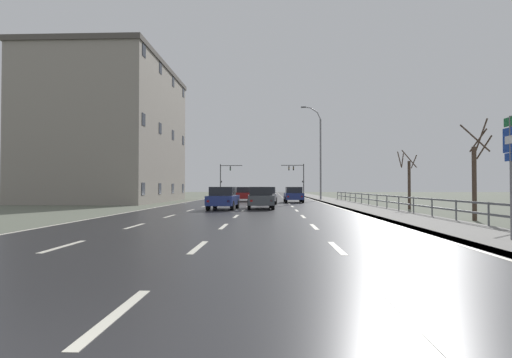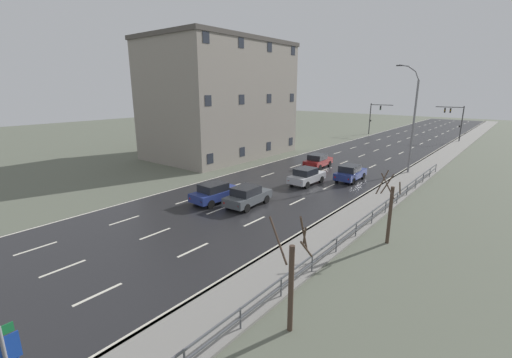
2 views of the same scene
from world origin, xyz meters
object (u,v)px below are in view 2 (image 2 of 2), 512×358
Objects in this scene: street_lamp_midground at (412,122)px; car_near_left at (307,176)px; car_far_left at (350,173)px; brick_building at (220,99)px; traffic_signal_left at (374,114)px; car_distant at (248,196)px; car_near_right at (318,161)px; car_far_right at (215,192)px; traffic_signal_right at (455,117)px.

street_lamp_midground is 2.66× the size of car_near_left.
brick_building is (-19.41, 2.11, 6.53)m from car_far_left.
street_lamp_midground reaches higher than traffic_signal_left.
car_distant is at bearing -40.45° from brick_building.
car_far_left and car_distant have the same top height.
car_near_right is 6.04m from car_far_left.
car_far_right is (-8.93, -19.51, -4.62)m from street_lamp_midground.
traffic_signal_right is 1.43× the size of car_near_left.
traffic_signal_left is (-14.63, 29.25, -1.57)m from street_lamp_midground.
traffic_signal_left is at bearing 99.04° from car_far_right.
car_near_right is 7.29m from car_near_left.
street_lamp_midground reaches higher than traffic_signal_right.
car_far_left is at bearing -33.08° from car_near_right.
traffic_signal_left reaches higher than car_near_left.
traffic_signal_left is at bearing 177.44° from traffic_signal_right.
car_far_right is 2.70m from car_distant.
car_near_right is (6.03, -32.91, -3.05)m from traffic_signal_left.
traffic_signal_left is at bearing 103.75° from car_near_left.
brick_building reaches higher than car_near_left.
traffic_signal_left is at bearing 116.57° from street_lamp_midground.
car_near_right is at bearing 148.28° from car_far_left.
car_distant is (-5.80, -47.22, -3.23)m from traffic_signal_right.
car_far_left and car_near_left have the same top height.
brick_building is (-16.76, 5.88, 6.53)m from car_near_left.
car_distant is 22.53m from brick_building.
brick_building is (-13.87, 14.91, 6.53)m from car_far_right.
car_near_left is (-2.65, -3.77, 0.00)m from car_far_left.
car_far_left is at bearing -72.64° from traffic_signal_left.
car_distant is at bearing -80.23° from traffic_signal_left.
street_lamp_midground is 12.95m from car_near_left.
street_lamp_midground is at bearing 67.78° from car_far_right.
car_near_right is at bearing -79.61° from traffic_signal_left.
car_far_right is at bearing -93.88° from car_near_right.
car_distant is (2.21, -14.94, 0.00)m from car_near_right.
car_near_left is at bearing 74.60° from car_far_right.
car_far_left is 13.95m from car_far_right.
car_near_right is at bearing 3.81° from brick_building.
car_near_left is at bearing -119.95° from street_lamp_midground.
car_far_left is 1.00× the size of car_near_left.
traffic_signal_left is at bearing 106.04° from car_far_left.
car_near_right is 1.00× the size of car_distant.
car_far_right is 0.99× the size of car_distant.
car_far_left is at bearing -6.20° from brick_building.
car_near_left is at bearing -126.38° from car_far_left.
street_lamp_midground is at bearing 67.69° from car_distant.
car_far_left is (11.24, -35.96, -3.05)m from traffic_signal_left.
car_near_right is (-8.60, -3.65, -4.62)m from street_lamp_midground.
car_distant is at bearing -90.96° from car_near_left.
traffic_signal_right is 35.59m from car_far_left.
car_far_right is (5.70, -48.76, -3.05)m from traffic_signal_left.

